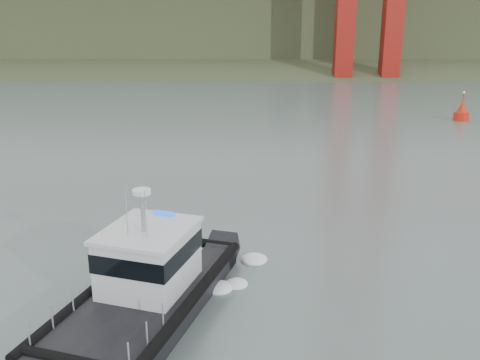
# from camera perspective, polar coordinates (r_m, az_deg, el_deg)

# --- Properties ---
(ground) EXTENTS (400.00, 400.00, 0.00)m
(ground) POSITION_cam_1_polar(r_m,az_deg,el_deg) (21.13, -1.79, -12.43)
(ground) COLOR #4E5D5A
(ground) RESTS_ON ground
(headlands) EXTENTS (500.00, 105.36, 27.12)m
(headlands) POSITION_cam_1_polar(r_m,az_deg,el_deg) (143.93, -0.12, 15.68)
(headlands) COLOR #303E23
(headlands) RESTS_ON ground
(patrol_boat) EXTENTS (6.51, 10.73, 4.90)m
(patrol_boat) POSITION_cam_1_polar(r_m,az_deg,el_deg) (19.89, -9.97, -10.68)
(patrol_boat) COLOR black
(patrol_boat) RESTS_ON ground
(nav_buoy) EXTENTS (1.55, 1.55, 3.22)m
(nav_buoy) POSITION_cam_1_polar(r_m,az_deg,el_deg) (60.75, 22.56, 6.68)
(nav_buoy) COLOR red
(nav_buoy) RESTS_ON ground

